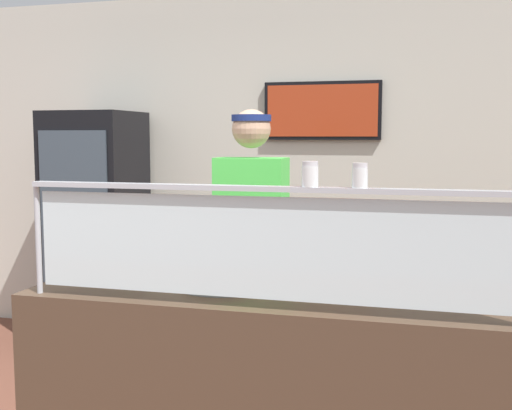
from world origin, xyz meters
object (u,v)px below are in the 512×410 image
(pizza_server, at_px, (221,279))
(parmesan_shaker, at_px, (310,176))
(worker_figure, at_px, (252,248))
(pizza_tray, at_px, (222,283))
(pepper_flake_shaker, at_px, (360,177))
(drink_fridge, at_px, (96,229))

(pizza_server, height_order, parmesan_shaker, parmesan_shaker)
(pizza_server, relative_size, parmesan_shaker, 2.94)
(worker_figure, bearing_deg, pizza_server, -85.83)
(pizza_tray, height_order, pizza_server, pizza_server)
(pizza_server, height_order, worker_figure, worker_figure)
(pizza_tray, relative_size, pepper_flake_shaker, 4.47)
(drink_fridge, bearing_deg, parmesan_shaker, -45.11)
(worker_figure, height_order, drink_fridge, drink_fridge)
(pepper_flake_shaker, xyz_separation_m, worker_figure, (-0.68, 1.00, -0.46))
(pepper_flake_shaker, height_order, drink_fridge, drink_fridge)
(pizza_tray, xyz_separation_m, pizza_server, (-0.00, -0.02, 0.02))
(pizza_tray, bearing_deg, drink_fridge, 132.62)
(pizza_tray, height_order, pepper_flake_shaker, pepper_flake_shaker)
(parmesan_shaker, xyz_separation_m, worker_figure, (-0.50, 1.00, -0.46))
(pizza_tray, distance_m, worker_figure, 0.68)
(pizza_server, distance_m, worker_figure, 0.70)
(pizza_tray, relative_size, parmesan_shaker, 4.27)
(pizza_tray, xyz_separation_m, pepper_flake_shaker, (0.63, -0.32, 0.50))
(pepper_flake_shaker, distance_m, worker_figure, 1.29)
(pepper_flake_shaker, distance_m, drink_fridge, 3.08)
(pizza_tray, distance_m, parmesan_shaker, 0.75)
(parmesan_shaker, height_order, worker_figure, worker_figure)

